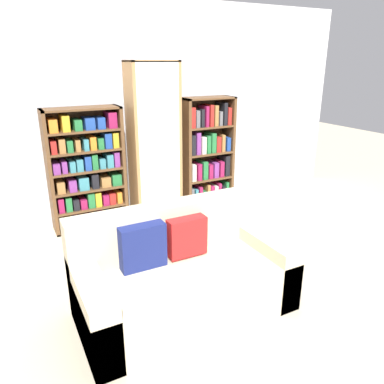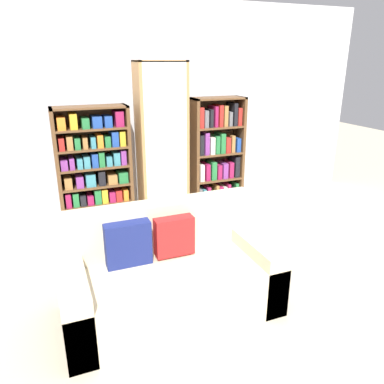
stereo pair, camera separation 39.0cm
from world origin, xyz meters
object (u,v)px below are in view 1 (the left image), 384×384
(bookshelf_right, at_px, (207,154))
(wine_bottle, at_px, (199,209))
(display_cabinet, at_px, (154,142))
(couch, at_px, (183,277))
(bookshelf_left, at_px, (87,171))

(bookshelf_right, bearing_deg, wine_bottle, -128.19)
(display_cabinet, relative_size, bookshelf_right, 1.31)
(wine_bottle, bearing_deg, display_cabinet, 131.27)
(couch, distance_m, display_cabinet, 2.23)
(display_cabinet, distance_m, bookshelf_right, 0.84)
(bookshelf_left, relative_size, bookshelf_right, 0.97)
(bookshelf_left, bearing_deg, couch, -82.53)
(bookshelf_left, xyz_separation_m, display_cabinet, (0.87, -0.02, 0.28))
(couch, distance_m, bookshelf_right, 2.52)
(couch, xyz_separation_m, bookshelf_right, (1.40, 2.05, 0.43))
(bookshelf_right, bearing_deg, couch, -124.29)
(couch, height_order, display_cabinet, display_cabinet)
(bookshelf_left, distance_m, bookshelf_right, 1.67)
(bookshelf_right, xyz_separation_m, wine_bottle, (-0.38, -0.49, -0.57))
(couch, xyz_separation_m, display_cabinet, (0.60, 2.03, 0.68))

